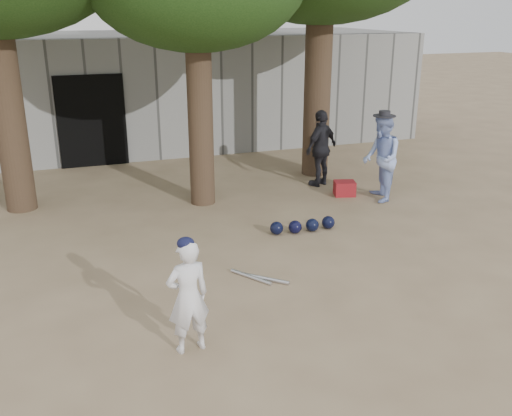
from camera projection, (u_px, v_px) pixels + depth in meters
name	position (u px, v px, depth m)	size (l,w,h in m)	color
ground	(238.00, 305.00, 7.48)	(70.00, 70.00, 0.00)	#937C5E
boy_player	(188.00, 297.00, 6.29)	(0.49, 0.32, 1.35)	white
spectator_blue	(381.00, 158.00, 11.26)	(0.85, 0.66, 1.74)	#96ACE8
spectator_dark	(321.00, 148.00, 12.25)	(0.97, 0.40, 1.65)	black
red_bag	(345.00, 188.00, 11.78)	(0.42, 0.32, 0.30)	maroon
back_building	(127.00, 89.00, 16.17)	(16.00, 5.24, 3.00)	gray
helmet_row	(303.00, 226.00, 9.87)	(1.19, 0.30, 0.23)	black
bat_pile	(258.00, 278.00, 8.17)	(0.68, 0.70, 0.06)	#B8B8C0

